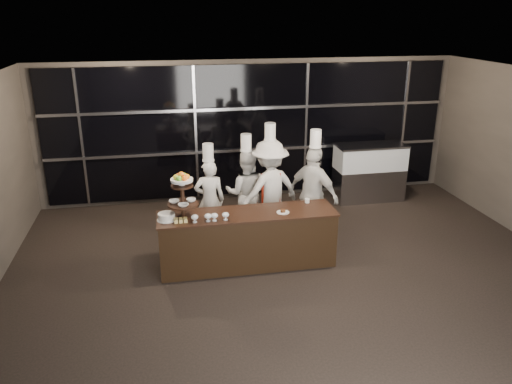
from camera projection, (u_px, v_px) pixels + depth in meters
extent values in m
plane|color=black|center=(319.00, 323.00, 6.66)|extent=(10.00, 10.00, 0.00)
plane|color=black|center=(330.00, 98.00, 5.64)|extent=(10.00, 10.00, 0.00)
plane|color=#473F38|center=(251.00, 130.00, 10.76)|extent=(9.00, 0.00, 9.00)
cube|color=black|center=(252.00, 131.00, 10.71)|extent=(8.60, 0.04, 2.80)
cube|color=#A5A5AA|center=(252.00, 150.00, 10.80)|extent=(8.60, 0.06, 0.06)
cube|color=#A5A5AA|center=(252.00, 108.00, 10.49)|extent=(8.60, 0.06, 0.06)
cube|color=#A5A5AA|center=(82.00, 139.00, 10.06)|extent=(0.05, 0.05, 2.80)
cube|color=#A5A5AA|center=(196.00, 134.00, 10.47)|extent=(0.05, 0.05, 2.80)
cube|color=#A5A5AA|center=(306.00, 129.00, 10.90)|extent=(0.05, 0.05, 2.80)
cube|color=#A5A5AA|center=(403.00, 125.00, 11.31)|extent=(0.05, 0.05, 2.80)
cube|color=black|center=(247.00, 240.00, 8.06)|extent=(2.80, 0.70, 0.90)
cube|color=black|center=(247.00, 214.00, 7.90)|extent=(2.84, 0.74, 0.03)
cylinder|color=black|center=(184.00, 217.00, 7.71)|extent=(0.24, 0.24, 0.03)
cylinder|color=black|center=(183.00, 196.00, 7.60)|extent=(0.06, 0.06, 0.70)
cylinder|color=black|center=(183.00, 204.00, 7.64)|extent=(0.48, 0.48, 0.02)
cylinder|color=black|center=(182.00, 186.00, 7.54)|extent=(0.34, 0.34, 0.02)
cylinder|color=white|center=(182.00, 183.00, 7.52)|extent=(0.10, 0.10, 0.06)
cylinder|color=white|center=(182.00, 180.00, 7.51)|extent=(0.34, 0.34, 0.04)
sphere|color=orange|center=(187.00, 177.00, 7.51)|extent=(0.09, 0.09, 0.09)
sphere|color=#74AE2C|center=(184.00, 175.00, 7.56)|extent=(0.09, 0.09, 0.09)
sphere|color=#E55313|center=(179.00, 176.00, 7.55)|extent=(0.09, 0.09, 0.09)
sphere|color=yellow|center=(176.00, 177.00, 7.48)|extent=(0.09, 0.09, 0.09)
sphere|color=#62AA2B|center=(179.00, 179.00, 7.42)|extent=(0.09, 0.09, 0.09)
sphere|color=orange|center=(184.00, 178.00, 7.43)|extent=(0.09, 0.09, 0.09)
sphere|color=orange|center=(181.00, 174.00, 7.48)|extent=(0.09, 0.09, 0.09)
imported|color=white|center=(174.00, 201.00, 7.66)|extent=(0.16, 0.16, 0.04)
imported|color=white|center=(191.00, 200.00, 7.71)|extent=(0.15, 0.15, 0.05)
imported|color=white|center=(183.00, 205.00, 7.52)|extent=(0.16, 0.16, 0.04)
cylinder|color=silver|center=(195.00, 222.00, 7.54)|extent=(0.07, 0.07, 0.01)
cylinder|color=silver|center=(195.00, 220.00, 7.53)|extent=(0.02, 0.02, 0.05)
ellipsoid|color=silver|center=(195.00, 217.00, 7.51)|extent=(0.11, 0.11, 0.08)
ellipsoid|color=green|center=(195.00, 217.00, 7.51)|extent=(0.08, 0.08, 0.05)
cylinder|color=silver|center=(208.00, 221.00, 7.58)|extent=(0.07, 0.07, 0.01)
cylinder|color=silver|center=(208.00, 219.00, 7.56)|extent=(0.02, 0.02, 0.05)
ellipsoid|color=silver|center=(208.00, 216.00, 7.55)|extent=(0.11, 0.11, 0.08)
ellipsoid|color=#E11F46|center=(208.00, 216.00, 7.55)|extent=(0.08, 0.08, 0.05)
cylinder|color=silver|center=(215.00, 220.00, 7.59)|extent=(0.07, 0.07, 0.01)
cylinder|color=silver|center=(215.00, 219.00, 7.58)|extent=(0.02, 0.02, 0.05)
ellipsoid|color=silver|center=(214.00, 216.00, 7.57)|extent=(0.11, 0.11, 0.08)
ellipsoid|color=#FAEAAC|center=(214.00, 215.00, 7.56)|extent=(0.08, 0.08, 0.05)
cylinder|color=silver|center=(226.00, 220.00, 7.62)|extent=(0.07, 0.07, 0.01)
cylinder|color=silver|center=(226.00, 218.00, 7.61)|extent=(0.02, 0.02, 0.05)
ellipsoid|color=silver|center=(225.00, 215.00, 7.60)|extent=(0.11, 0.11, 0.08)
ellipsoid|color=#54291C|center=(225.00, 215.00, 7.59)|extent=(0.08, 0.08, 0.05)
cylinder|color=white|center=(167.00, 220.00, 7.62)|extent=(0.30, 0.30, 0.01)
cylinder|color=white|center=(167.00, 216.00, 7.60)|extent=(0.26, 0.26, 0.10)
cube|color=#F0D475|center=(176.00, 221.00, 7.50)|extent=(0.06, 0.06, 0.05)
cube|color=#F0D475|center=(181.00, 221.00, 7.51)|extent=(0.06, 0.06, 0.05)
cube|color=#F0D475|center=(186.00, 221.00, 7.53)|extent=(0.06, 0.06, 0.05)
cube|color=#F0D475|center=(176.00, 220.00, 7.57)|extent=(0.06, 0.06, 0.05)
cube|color=#F0D475|center=(181.00, 219.00, 7.58)|extent=(0.06, 0.06, 0.05)
cube|color=#F0D475|center=(185.00, 219.00, 7.59)|extent=(0.06, 0.06, 0.05)
cylinder|color=white|center=(283.00, 212.00, 7.90)|extent=(0.20, 0.20, 0.01)
cylinder|color=#4C2814|center=(283.00, 211.00, 7.89)|extent=(0.08, 0.08, 0.04)
cylinder|color=white|center=(307.00, 201.00, 8.30)|extent=(0.08, 0.08, 0.07)
cube|color=#A5A5AA|center=(368.00, 184.00, 10.96)|extent=(1.48, 0.63, 0.70)
cube|color=silver|center=(370.00, 158.00, 10.75)|extent=(1.48, 0.63, 0.50)
cube|color=#FFC67F|center=(370.00, 158.00, 10.75)|extent=(1.37, 0.53, 0.40)
cube|color=#A5A5AA|center=(371.00, 146.00, 10.66)|extent=(1.50, 0.65, 0.04)
imported|color=silver|center=(210.00, 200.00, 8.91)|extent=(0.57, 0.40, 1.48)
cylinder|color=white|center=(208.00, 152.00, 8.61)|extent=(0.19, 0.19, 0.30)
cylinder|color=white|center=(208.00, 160.00, 8.66)|extent=(0.21, 0.21, 0.03)
imported|color=silver|center=(246.00, 193.00, 9.10)|extent=(0.90, 0.78, 1.60)
cylinder|color=white|center=(246.00, 142.00, 8.77)|extent=(0.19, 0.19, 0.30)
cylinder|color=white|center=(246.00, 150.00, 8.82)|extent=(0.21, 0.21, 0.03)
imported|color=silver|center=(270.00, 189.00, 8.95)|extent=(1.34, 1.04, 1.82)
cylinder|color=white|center=(270.00, 132.00, 8.59)|extent=(0.19, 0.19, 0.30)
cylinder|color=white|center=(270.00, 140.00, 8.64)|extent=(0.21, 0.21, 0.03)
cube|color=#A21D0C|center=(271.00, 192.00, 8.84)|extent=(0.34, 0.03, 0.68)
imported|color=silver|center=(313.00, 195.00, 8.80)|extent=(0.96, 1.07, 1.75)
cylinder|color=white|center=(316.00, 138.00, 8.44)|extent=(0.19, 0.19, 0.30)
cylinder|color=white|center=(315.00, 147.00, 8.49)|extent=(0.21, 0.21, 0.03)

